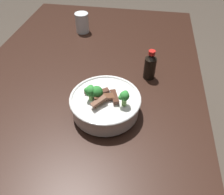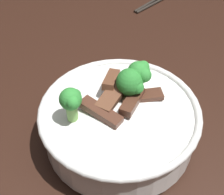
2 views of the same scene
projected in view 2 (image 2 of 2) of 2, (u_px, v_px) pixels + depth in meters
name	position (u px, v px, depth m)	size (l,w,h in m)	color
rice_bowl	(119.00, 119.00, 0.53)	(0.26, 0.26, 0.13)	white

